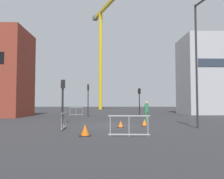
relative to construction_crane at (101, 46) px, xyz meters
name	(u,v)px	position (x,y,z in m)	size (l,w,h in m)	color
ground	(113,125)	(2.17, -40.78, -16.19)	(160.00, 160.00, 0.00)	#28282B
construction_crane	(101,46)	(0.00, 0.00, 0.00)	(5.98, 13.52, 25.50)	yellow
streetlamp_tall	(198,54)	(7.91, -43.22, -11.17)	(0.67, 2.13, 8.56)	#2D2D30
traffic_light_median	(88,95)	(-0.66, -30.00, -13.51)	(0.26, 0.38, 3.99)	#232326
traffic_light_verge	(139,97)	(5.86, -28.61, -13.77)	(0.39, 0.35, 3.57)	black
traffic_light_far	(63,94)	(-1.94, -39.43, -13.74)	(0.36, 0.38, 3.61)	#232326
traffic_light_corner	(62,94)	(-3.69, -30.75, -13.39)	(0.36, 0.38, 4.20)	#2D2D30
pedestrian_walking	(147,110)	(5.15, -38.43, -15.12)	(0.34, 0.34, 1.84)	#2D844C
safety_barrier_right_run	(64,121)	(-1.08, -43.60, -15.63)	(0.15, 1.96, 1.08)	gray
safety_barrier_front	(129,125)	(2.85, -46.78, -15.63)	(2.14, 0.15, 1.08)	#B2B5BA
safety_barrier_left_run	(76,111)	(-2.49, -27.19, -15.63)	(1.84, 0.08, 1.08)	#9EA0A5
traffic_cone_by_barrier	(121,124)	(2.66, -42.44, -15.97)	(0.47, 0.47, 0.48)	black
traffic_cone_on_verge	(85,131)	(0.58, -46.53, -15.92)	(0.59, 0.59, 0.60)	black
traffic_cone_orange	(145,123)	(4.51, -41.31, -15.96)	(0.50, 0.50, 0.51)	black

